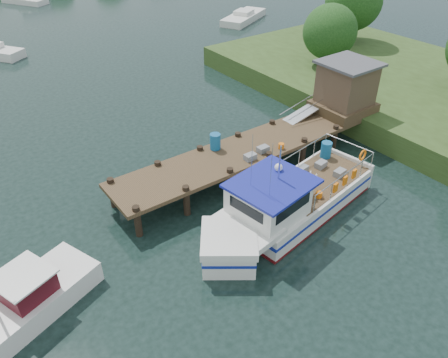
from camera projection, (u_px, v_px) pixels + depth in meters
ground_plane at (222, 180)px, 22.89m from camera, size 160.00×160.00×0.00m
near_shore at (430, 76)px, 29.48m from camera, size 16.00×30.00×7.76m
dock at (315, 109)px, 24.81m from camera, size 16.60×3.00×4.78m
lobster_boat at (285, 205)px, 19.65m from camera, size 10.68×4.44×5.08m
work_boat at (11, 313)px, 15.14m from camera, size 6.97×4.10×3.72m
moored_c at (244, 17)px, 48.59m from camera, size 7.45×5.42×1.13m
moored_d at (25, 0)px, 55.51m from camera, size 4.79×6.21×1.02m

